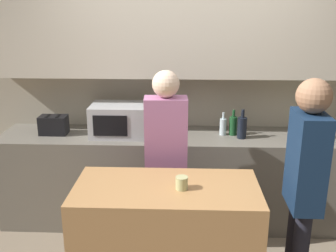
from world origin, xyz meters
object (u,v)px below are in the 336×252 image
at_px(potted_plant, 320,117).
at_px(bottle_0, 223,126).
at_px(person_center, 166,151).
at_px(cup_0, 182,183).
at_px(bottle_2, 242,127).
at_px(toaster, 54,125).
at_px(microwave, 119,120).
at_px(bottle_1, 233,125).
at_px(person_left, 304,180).

distance_m(potted_plant, bottle_0, 0.90).
bearing_deg(person_center, cup_0, 99.40).
relative_size(bottle_0, bottle_2, 0.80).
bearing_deg(toaster, potted_plant, 0.00).
xyz_separation_m(potted_plant, bottle_2, (-0.72, -0.05, -0.09)).
relative_size(microwave, bottle_2, 1.88).
distance_m(bottle_2, person_center, 0.87).
bearing_deg(cup_0, toaster, 136.34).
relative_size(toaster, bottle_1, 1.05).
bearing_deg(cup_0, bottle_2, 64.01).
xyz_separation_m(cup_0, person_left, (0.81, 0.02, 0.03)).
bearing_deg(person_left, bottle_1, 15.92).
height_order(microwave, potted_plant, potted_plant).
bearing_deg(potted_plant, microwave, -179.95).
bearing_deg(person_center, bottle_0, -132.73).
xyz_separation_m(bottle_0, person_center, (-0.52, -0.63, -0.02)).
xyz_separation_m(bottle_0, cup_0, (-0.39, -1.23, -0.01)).
xyz_separation_m(bottle_2, person_center, (-0.69, -0.53, -0.05)).
xyz_separation_m(bottle_0, person_left, (0.42, -1.21, 0.01)).
height_order(potted_plant, bottle_1, potted_plant).
distance_m(microwave, person_center, 0.76).
height_order(microwave, person_center, person_center).
relative_size(bottle_0, person_left, 0.13).
distance_m(microwave, cup_0, 1.33).
relative_size(toaster, potted_plant, 0.66).
relative_size(microwave, person_center, 0.32).
distance_m(bottle_2, person_left, 1.15).
distance_m(toaster, bottle_2, 1.80).
distance_m(bottle_2, cup_0, 1.27).
relative_size(bottle_1, bottle_2, 0.89).
relative_size(cup_0, person_center, 0.05).
distance_m(bottle_1, cup_0, 1.32).
relative_size(microwave, toaster, 2.00).
bearing_deg(microwave, bottle_1, 2.51).
height_order(bottle_1, cup_0, bottle_1).
distance_m(person_left, person_center, 1.11).
distance_m(potted_plant, person_center, 1.53).
distance_m(microwave, toaster, 0.64).
bearing_deg(person_center, microwave, -53.80).
relative_size(bottle_0, cup_0, 2.53).
distance_m(toaster, person_left, 2.36).
bearing_deg(potted_plant, person_center, -157.57).
height_order(microwave, bottle_0, microwave).
distance_m(microwave, bottle_0, 1.00).
bearing_deg(microwave, bottle_0, 2.61).
distance_m(potted_plant, cup_0, 1.75).
bearing_deg(person_center, potted_plant, -160.60).
relative_size(bottle_0, person_center, 0.14).
relative_size(microwave, cup_0, 5.96).
height_order(microwave, person_left, person_left).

